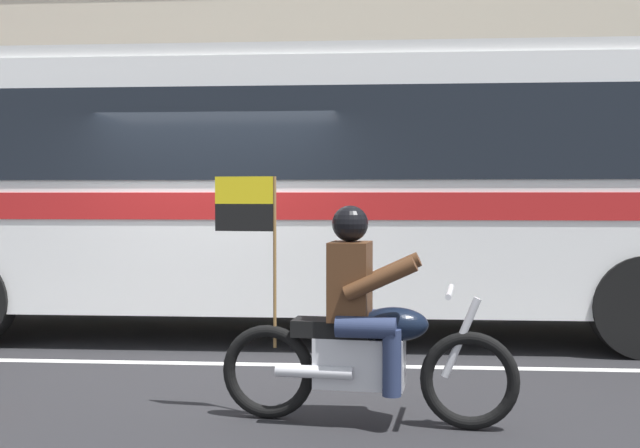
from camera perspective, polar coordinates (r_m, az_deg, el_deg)
The scene contains 6 objects.
ground_plane at distance 8.46m, azimuth -7.49°, elevation -9.11°, with size 60.00×60.00×0.00m, color black.
sidewalk_curb at distance 13.43m, azimuth -3.00°, elevation -4.64°, with size 28.00×3.80×0.15m, color #A39E93.
lane_center_stripe at distance 7.89m, azimuth -8.40°, elevation -9.91°, with size 26.60×0.14×0.01m, color silver.
office_building_facade at distance 15.90m, azimuth -1.95°, elevation 12.96°, with size 28.00×0.89×9.29m.
transit_bus at distance 9.35m, azimuth 0.10°, elevation 3.57°, with size 12.12×2.65×3.22m.
motorcycle_with_rider at distance 5.70m, azimuth 3.12°, elevation -7.73°, with size 2.19×0.66×1.78m.
Camera 1 is at (1.71, -8.13, 1.63)m, focal length 44.38 mm.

